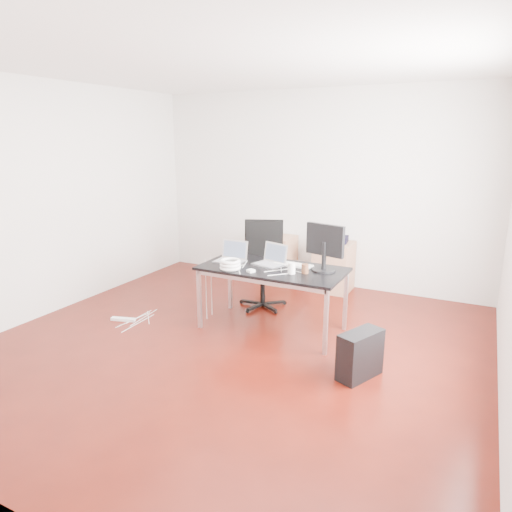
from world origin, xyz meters
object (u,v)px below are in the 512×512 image
at_px(pc_tower, 360,355).
at_px(filing_cabinet_right, 334,266).
at_px(office_chair, 263,260).
at_px(filing_cabinet_left, 277,259).
at_px(desk, 272,272).

bearing_deg(pc_tower, filing_cabinet_right, 136.84).
height_order(office_chair, filing_cabinet_right, office_chair).
xyz_separation_m(office_chair, filing_cabinet_left, (-0.25, 0.97, -0.26)).
xyz_separation_m(filing_cabinet_left, pc_tower, (1.86, -2.27, -0.13)).
distance_m(filing_cabinet_right, pc_tower, 2.47).
distance_m(office_chair, filing_cabinet_right, 1.20).
distance_m(desk, office_chair, 0.80).
height_order(desk, filing_cabinet_left, desk).
xyz_separation_m(office_chair, filing_cabinet_right, (0.64, 0.97, -0.26)).
xyz_separation_m(office_chair, pc_tower, (1.61, -1.29, -0.39)).
relative_size(office_chair, filing_cabinet_right, 1.54).
bearing_deg(office_chair, pc_tower, -61.52).
bearing_deg(filing_cabinet_left, pc_tower, -50.70).
bearing_deg(desk, pc_tower, -28.18).
bearing_deg(desk, filing_cabinet_left, 112.65).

